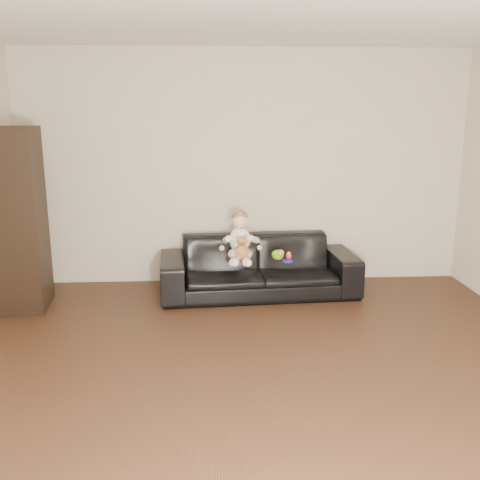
{
  "coord_description": "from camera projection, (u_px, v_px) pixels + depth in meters",
  "views": [
    {
      "loc": [
        -0.38,
        -3.25,
        1.91
      ],
      "look_at": [
        -0.08,
        2.15,
        0.62
      ],
      "focal_mm": 40.0,
      "sensor_mm": 36.0,
      "label": 1
    }
  ],
  "objects": [
    {
      "name": "sofa",
      "position": [
        259.0,
        266.0,
        5.74
      ],
      "size": [
        2.13,
        0.95,
        0.61
      ],
      "primitive_type": "imported",
      "rotation": [
        0.0,
        0.0,
        0.07
      ],
      "color": "black",
      "rests_on": "floor"
    },
    {
      "name": "baby",
      "position": [
        240.0,
        240.0,
        5.54
      ],
      "size": [
        0.37,
        0.45,
        0.52
      ],
      "rotation": [
        0.0,
        0.0,
        -0.17
      ],
      "color": "#F7D1D1",
      "rests_on": "sofa"
    },
    {
      "name": "teddy_bear",
      "position": [
        242.0,
        248.0,
        5.4
      ],
      "size": [
        0.13,
        0.14,
        0.24
      ],
      "rotation": [
        0.0,
        0.0,
        0.05
      ],
      "color": "#B16C32",
      "rests_on": "sofa"
    },
    {
      "name": "cabinet",
      "position": [
        18.0,
        220.0,
        5.21
      ],
      "size": [
        0.51,
        0.66,
        1.79
      ],
      "primitive_type": "cube",
      "rotation": [
        0.0,
        0.0,
        0.11
      ],
      "color": "black",
      "rests_on": "floor"
    },
    {
      "name": "toy_rattle",
      "position": [
        289.0,
        256.0,
        5.64
      ],
      "size": [
        0.09,
        0.09,
        0.07
      ],
      "primitive_type": "sphere",
      "rotation": [
        0.0,
        0.0,
        -0.38
      ],
      "color": "red",
      "rests_on": "sofa"
    },
    {
      "name": "floor",
      "position": [
        269.0,
        402.0,
        3.62
      ],
      "size": [
        5.5,
        5.5,
        0.0
      ],
      "primitive_type": "plane",
      "color": "#3A2214",
      "rests_on": "ground"
    },
    {
      "name": "shelf_item",
      "position": [
        17.0,
        179.0,
        5.12
      ],
      "size": [
        0.21,
        0.27,
        0.28
      ],
      "primitive_type": "cube",
      "rotation": [
        0.0,
        0.0,
        0.11
      ],
      "color": "silver",
      "rests_on": "cabinet"
    },
    {
      "name": "wall_back",
      "position": [
        244.0,
        169.0,
        5.99
      ],
      "size": [
        5.0,
        0.0,
        5.0
      ],
      "primitive_type": "plane",
      "rotation": [
        1.57,
        0.0,
        0.0
      ],
      "color": "beige",
      "rests_on": "ground"
    },
    {
      "name": "toy_green",
      "position": [
        278.0,
        255.0,
        5.61
      ],
      "size": [
        0.16,
        0.18,
        0.11
      ],
      "primitive_type": "ellipsoid",
      "rotation": [
        0.0,
        0.0,
        -0.19
      ],
      "color": "#8EC717",
      "rests_on": "sofa"
    },
    {
      "name": "toy_blue_disc",
      "position": [
        288.0,
        261.0,
        5.56
      ],
      "size": [
        0.12,
        0.12,
        0.02
      ],
      "primitive_type": "cylinder",
      "rotation": [
        0.0,
        0.0,
        0.04
      ],
      "color": "#1B22D8",
      "rests_on": "sofa"
    }
  ]
}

